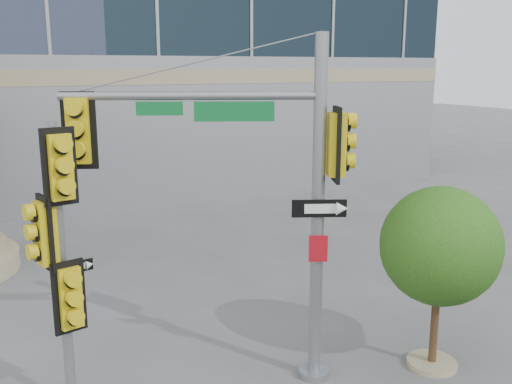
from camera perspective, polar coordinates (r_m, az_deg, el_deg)
name	(u,v)px	position (r m, az deg, el deg)	size (l,w,h in m)	color
ground	(281,383)	(10.88, 2.50, -18.51)	(120.00, 120.00, 0.00)	#545456
main_signal_pole	(254,174)	(9.68, -0.21, 1.82)	(4.49, 2.25, 6.14)	slate
secondary_signal_pole	(60,248)	(9.49, -19.04, -5.32)	(0.88, 0.63, 4.78)	slate
street_tree	(441,250)	(11.02, 18.00, -5.57)	(2.24, 2.19, 3.49)	#988867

